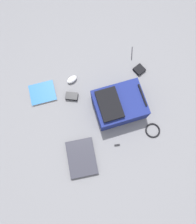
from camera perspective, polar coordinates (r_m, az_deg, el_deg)
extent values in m
plane|color=slate|center=(1.84, 1.18, -0.64)|extent=(3.76, 3.76, 0.00)
cube|color=navy|center=(1.79, 5.95, 2.03)|extent=(0.40, 0.47, 0.17)
cube|color=black|center=(1.67, 3.21, 2.17)|extent=(0.30, 0.22, 0.03)
cylinder|color=black|center=(1.75, 12.33, 4.64)|extent=(0.20, 0.05, 0.02)
cube|color=#24242C|center=(1.78, -4.60, -12.63)|extent=(0.36, 0.31, 0.02)
cube|color=#2D2D38|center=(1.76, -4.64, -12.60)|extent=(0.36, 0.30, 0.01)
cube|color=silver|center=(1.96, -15.21, 5.18)|extent=(0.23, 0.26, 0.02)
cube|color=#1E5999|center=(1.95, -15.28, 5.27)|extent=(0.24, 0.27, 0.00)
ellipsoid|color=silver|center=(1.95, -7.28, 9.00)|extent=(0.08, 0.11, 0.04)
torus|color=black|center=(1.87, 15.04, -4.99)|extent=(0.13, 0.13, 0.01)
cube|color=black|center=(1.89, -7.37, 4.39)|extent=(0.12, 0.13, 0.03)
cylinder|color=black|center=(2.10, 9.46, 15.88)|extent=(0.13, 0.08, 0.01)
cube|color=black|center=(2.02, 11.46, 11.52)|extent=(0.11, 0.11, 0.03)
cube|color=black|center=(1.80, 5.37, -9.23)|extent=(0.03, 0.05, 0.01)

